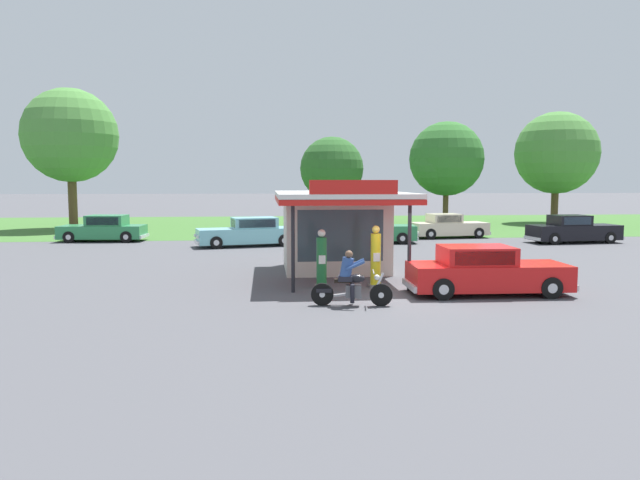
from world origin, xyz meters
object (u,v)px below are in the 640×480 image
Objects in this scene: parked_car_back_row_left at (369,231)px; bystander_strolling_foreground at (354,237)px; parked_car_second_row_spare at (448,227)px; gas_pump_nearside at (322,261)px; parked_car_back_row_right at (573,230)px; parked_car_back_row_centre_left at (104,229)px; gas_pump_offside at (376,259)px; parked_car_back_row_far_right at (249,233)px; motorcycle_with_rider at (350,283)px; featured_classic_sedan at (485,272)px.

parked_car_back_row_left is 3.64× the size of bystander_strolling_foreground.
parked_car_second_row_spare is 3.30× the size of bystander_strolling_foreground.
parked_car_back_row_right is at bearing 40.15° from gas_pump_nearside.
parked_car_back_row_centre_left is (-11.28, 16.53, -0.19)m from gas_pump_nearside.
parked_car_second_row_spare is at bearing 46.96° from bystander_strolling_foreground.
parked_car_second_row_spare is (7.70, 16.84, -0.27)m from gas_pump_offside.
gas_pump_nearside reaches higher than parked_car_back_row_far_right.
parked_car_back_row_right is 13.79m from bystander_strolling_foreground.
parked_car_back_row_left is at bearing -8.43° from parked_car_back_row_centre_left.
parked_car_second_row_spare is at bearing 65.44° from gas_pump_offside.
motorcycle_with_rider is at bearing -101.54° from parked_car_back_row_left.
parked_car_back_row_left is at bearing 81.06° from gas_pump_offside.
parked_car_back_row_left is 0.95× the size of parked_car_back_row_far_right.
motorcycle_with_rider is at bearing -114.43° from parked_car_second_row_spare.
bystander_strolling_foreground is at bearing -36.14° from parked_car_back_row_far_right.
parked_car_back_row_centre_left is (-15.32, 2.27, 0.01)m from parked_car_back_row_left.
parked_car_back_row_left is (3.50, 17.12, 0.04)m from motorcycle_with_rider.
parked_car_back_row_right is at bearing -4.98° from parked_car_back_row_left.
featured_classic_sedan is (3.19, -1.48, -0.25)m from gas_pump_offside.
bystander_strolling_foreground is at bearing 85.87° from gas_pump_offside.
parked_car_back_row_centre_left is (-16.27, 18.01, 0.01)m from featured_classic_sedan.
parked_car_back_row_left is 6.04m from parked_car_second_row_spare.
motorcycle_with_rider is 4.66m from featured_classic_sedan.
parked_car_second_row_spare is (20.77, 0.32, -0.03)m from parked_car_back_row_centre_left.
gas_pump_offside is 0.90× the size of motorcycle_with_rider.
featured_classic_sedan is at bearing -24.86° from gas_pump_offside.
featured_classic_sedan is 0.88× the size of parked_car_back_row_far_right.
gas_pump_nearside reaches higher than parked_car_back_row_left.
parked_car_back_row_centre_left reaches higher than featured_classic_sedan.
parked_car_back_row_left is (2.24, 14.26, -0.25)m from gas_pump_offside.
parked_car_back_row_right is 0.94× the size of parked_car_back_row_far_right.
parked_car_back_row_right is at bearing 46.74° from motorcycle_with_rider.
bystander_strolling_foreground is (5.20, -3.80, 0.07)m from parked_car_back_row_far_right.
gas_pump_offside is at bearing -94.13° from bystander_strolling_foreground.
parked_car_second_row_spare is at bearing 25.39° from parked_car_back_row_left.
motorcycle_with_rider is at bearing -58.63° from parked_car_back_row_centre_left.
parked_car_back_row_left is (-11.65, 1.02, -0.02)m from parked_car_back_row_right.
featured_classic_sedan is at bearing -126.02° from parked_car_back_row_right.
motorcycle_with_rider is 16.31m from parked_car_back_row_far_right.
parked_car_back_row_far_right is at bearing 117.88° from featured_classic_sedan.
bystander_strolling_foreground is (-2.52, 10.80, 0.09)m from featured_classic_sedan.
parked_car_back_row_right is at bearing 16.51° from bystander_strolling_foreground.
parked_car_second_row_spare is at bearing 60.59° from gas_pump_nearside.
gas_pump_offside is 0.40× the size of featured_classic_sedan.
gas_pump_offside reaches higher than motorcycle_with_rider.
parked_car_back_row_far_right is (-18.42, -0.12, -0.00)m from parked_car_back_row_right.
gas_pump_offside is 0.41× the size of parked_car_second_row_spare.
bystander_strolling_foreground is (1.93, 12.18, 0.13)m from motorcycle_with_rider.
parked_car_back_row_centre_left is at bearing 158.26° from parked_car_back_row_far_right.
gas_pump_offside is at bearing 155.14° from featured_classic_sedan.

